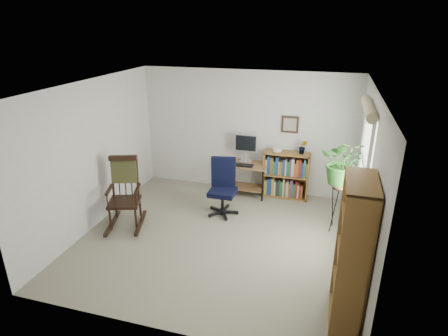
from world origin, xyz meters
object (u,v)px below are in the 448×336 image
(desk, at_px, (244,179))
(office_chair, at_px, (222,188))
(low_bookshelf, at_px, (286,175))
(tall_bookshelf, at_px, (352,254))
(rocking_chair, at_px, (123,193))

(desk, height_order, office_chair, office_chair)
(low_bookshelf, height_order, tall_bookshelf, tall_bookshelf)
(desk, bearing_deg, rocking_chair, -133.04)
(low_bookshelf, bearing_deg, desk, -171.53)
(office_chair, distance_m, low_bookshelf, 1.42)
(desk, relative_size, low_bookshelf, 0.99)
(office_chair, height_order, rocking_chair, rocking_chair)
(desk, height_order, rocking_chair, rocking_chair)
(tall_bookshelf, bearing_deg, desk, 122.80)
(office_chair, relative_size, tall_bookshelf, 0.59)
(low_bookshelf, bearing_deg, office_chair, -133.57)
(desk, distance_m, office_chair, 0.94)
(office_chair, xyz_separation_m, tall_bookshelf, (2.06, -2.02, 0.36))
(office_chair, relative_size, rocking_chair, 0.86)
(desk, relative_size, office_chair, 0.88)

